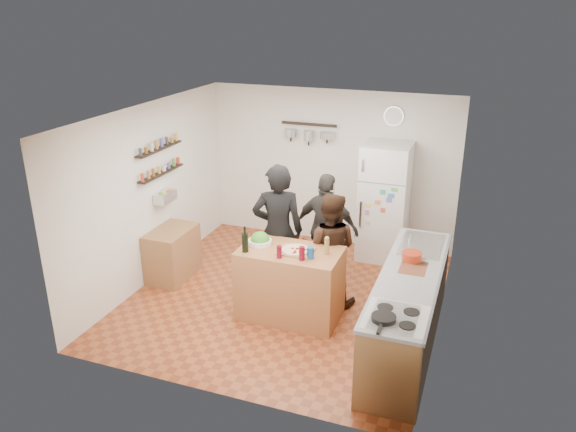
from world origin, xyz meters
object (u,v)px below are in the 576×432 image
at_px(counter_run, 408,311).
at_px(side_table, 173,254).
at_px(person_back, 326,229).
at_px(red_bowl, 412,256).
at_px(salad_bowl, 260,242).
at_px(person_left, 278,231).
at_px(person_center, 329,249).
at_px(pepper_mill, 327,247).
at_px(wine_bottle, 245,243).
at_px(fridge, 384,202).
at_px(wall_clock, 394,116).
at_px(prep_island, 290,283).
at_px(salt_canister, 310,253).
at_px(skillet, 384,318).

xyz_separation_m(counter_run, side_table, (-3.44, 0.57, -0.09)).
height_order(person_back, red_bowl, person_back).
bearing_deg(salad_bowl, person_left, 80.19).
bearing_deg(person_center, pepper_mill, 96.76).
bearing_deg(wine_bottle, person_back, 64.17).
distance_m(salad_bowl, person_left, 0.44).
height_order(fridge, wall_clock, wall_clock).
relative_size(person_center, counter_run, 0.58).
bearing_deg(person_left, pepper_mill, 131.75).
relative_size(counter_run, fridge, 1.46).
distance_m(prep_island, pepper_mill, 0.71).
relative_size(person_back, fridge, 0.88).
height_order(fridge, side_table, fridge).
bearing_deg(person_back, salt_canister, 102.37).
xyz_separation_m(skillet, side_table, (-3.34, 1.63, -0.58)).
height_order(person_center, counter_run, person_center).
xyz_separation_m(prep_island, wall_clock, (0.74, 2.48, 1.69)).
xyz_separation_m(wine_bottle, salt_canister, (0.80, 0.10, -0.05)).
distance_m(wine_bottle, pepper_mill, 0.99).
bearing_deg(person_back, wine_bottle, 68.99).
xyz_separation_m(person_back, fridge, (0.60, 1.05, 0.11)).
distance_m(wine_bottle, wall_clock, 3.18).
relative_size(person_left, person_center, 1.21).
height_order(person_center, side_table, person_center).
bearing_deg(fridge, salad_bowl, -118.84).
bearing_deg(skillet, fridge, 100.97).
distance_m(person_center, red_bowl, 1.14).
relative_size(red_bowl, fridge, 0.13).
relative_size(salt_canister, person_left, 0.08).
height_order(wine_bottle, red_bowl, wine_bottle).
relative_size(pepper_mill, salt_canister, 1.31).
height_order(red_bowl, side_table, red_bowl).
bearing_deg(person_center, salt_canister, 80.17).
height_order(salad_bowl, person_left, person_left).
relative_size(salad_bowl, person_left, 0.16).
height_order(wine_bottle, person_back, person_back).
distance_m(salt_canister, fridge, 2.32).
bearing_deg(person_left, wall_clock, -138.24).
xyz_separation_m(salad_bowl, red_bowl, (1.86, 0.18, 0.03)).
relative_size(salad_bowl, wall_clock, 0.98).
bearing_deg(pepper_mill, wine_bottle, -164.13).
xyz_separation_m(salt_canister, skillet, (1.09, -1.08, -0.04)).
height_order(person_left, person_center, person_left).
relative_size(fridge, wall_clock, 6.00).
distance_m(person_center, side_table, 2.34).
xyz_separation_m(prep_island, pepper_mill, (0.45, 0.05, 0.55)).
relative_size(salad_bowl, person_back, 0.19).
height_order(person_left, counter_run, person_left).
bearing_deg(wine_bottle, prep_island, 23.75).
xyz_separation_m(salt_canister, counter_run, (1.19, -0.03, -0.53)).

